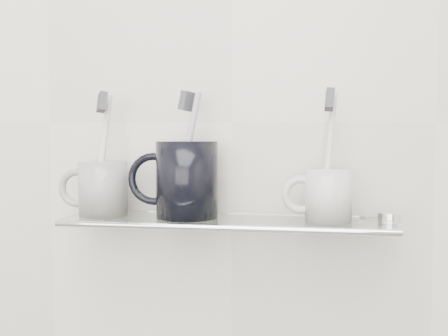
% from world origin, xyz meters
% --- Properties ---
extents(wall_back, '(2.50, 0.00, 2.50)m').
position_xyz_m(wall_back, '(0.00, 1.10, 1.25)').
color(wall_back, silver).
rests_on(wall_back, ground).
extents(shelf_glass, '(0.50, 0.12, 0.01)m').
position_xyz_m(shelf_glass, '(0.00, 1.04, 1.10)').
color(shelf_glass, silver).
rests_on(shelf_glass, wall_back).
extents(shelf_rail, '(0.50, 0.01, 0.01)m').
position_xyz_m(shelf_rail, '(0.00, 0.98, 1.10)').
color(shelf_rail, silver).
rests_on(shelf_rail, shelf_glass).
extents(bracket_left, '(0.02, 0.03, 0.02)m').
position_xyz_m(bracket_left, '(-0.21, 1.09, 1.09)').
color(bracket_left, silver).
rests_on(bracket_left, wall_back).
extents(bracket_right, '(0.02, 0.03, 0.02)m').
position_xyz_m(bracket_right, '(0.21, 1.09, 1.09)').
color(bracket_right, silver).
rests_on(bracket_right, wall_back).
extents(mug_left, '(0.08, 0.08, 0.09)m').
position_xyz_m(mug_left, '(-0.20, 1.04, 1.14)').
color(mug_left, white).
rests_on(mug_left, shelf_glass).
extents(mug_left_handle, '(0.06, 0.01, 0.06)m').
position_xyz_m(mug_left_handle, '(-0.24, 1.04, 1.14)').
color(mug_left_handle, white).
rests_on(mug_left_handle, mug_left).
extents(toothbrush_left, '(0.02, 0.06, 0.19)m').
position_xyz_m(toothbrush_left, '(-0.20, 1.04, 1.20)').
color(toothbrush_left, white).
rests_on(toothbrush_left, mug_left).
extents(bristles_left, '(0.02, 0.03, 0.04)m').
position_xyz_m(bristles_left, '(-0.20, 1.04, 1.28)').
color(bristles_left, '#3D3E44').
rests_on(bristles_left, toothbrush_left).
extents(mug_center, '(0.10, 0.10, 0.12)m').
position_xyz_m(mug_center, '(-0.06, 1.04, 1.16)').
color(mug_center, black).
rests_on(mug_center, shelf_glass).
extents(mug_center_handle, '(0.08, 0.01, 0.08)m').
position_xyz_m(mug_center_handle, '(-0.12, 1.04, 1.16)').
color(mug_center_handle, black).
rests_on(mug_center_handle, mug_center).
extents(toothbrush_center, '(0.05, 0.01, 0.19)m').
position_xyz_m(toothbrush_center, '(-0.06, 1.04, 1.20)').
color(toothbrush_center, '#B0B4D3').
rests_on(toothbrush_center, mug_center).
extents(bristles_center, '(0.03, 0.03, 0.03)m').
position_xyz_m(bristles_center, '(-0.06, 1.04, 1.28)').
color(bristles_center, '#3D3E44').
rests_on(bristles_center, toothbrush_center).
extents(mug_right, '(0.09, 0.09, 0.08)m').
position_xyz_m(mug_right, '(0.15, 1.04, 1.14)').
color(mug_right, silver).
rests_on(mug_right, shelf_glass).
extents(mug_right_handle, '(0.06, 0.01, 0.06)m').
position_xyz_m(mug_right_handle, '(0.11, 1.04, 1.14)').
color(mug_right_handle, silver).
rests_on(mug_right_handle, mug_right).
extents(toothbrush_right, '(0.03, 0.06, 0.19)m').
position_xyz_m(toothbrush_right, '(0.15, 1.04, 1.20)').
color(toothbrush_right, silver).
rests_on(toothbrush_right, mug_right).
extents(bristles_right, '(0.01, 0.03, 0.04)m').
position_xyz_m(bristles_right, '(0.15, 1.04, 1.28)').
color(bristles_right, '#3D3E44').
rests_on(bristles_right, toothbrush_right).
extents(chrome_cap, '(0.04, 0.04, 0.01)m').
position_xyz_m(chrome_cap, '(0.24, 1.04, 1.11)').
color(chrome_cap, silver).
rests_on(chrome_cap, shelf_glass).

